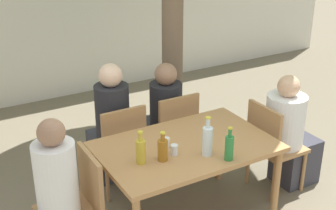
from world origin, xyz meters
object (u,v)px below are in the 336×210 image
person_seated_3 (162,120)px  drinking_glass_1 (174,150)px  dining_table_front (186,153)px  amber_bottle_2 (163,149)px  patio_chair_2 (120,143)px  person_seated_2 (110,129)px  person_seated_0 (47,208)px  oil_cruet_0 (141,151)px  patio_chair_3 (173,130)px  drinking_glass_0 (166,142)px  patio_chair_1 (271,142)px  water_bottle_3 (207,140)px  person_seated_1 (290,136)px  green_bottle_1 (229,147)px  patio_chair_0 (78,202)px

person_seated_3 → drinking_glass_1: bearing=65.9°
dining_table_front → amber_bottle_2: 0.36m
dining_table_front → patio_chair_2: 0.78m
dining_table_front → person_seated_3: 1.00m
dining_table_front → person_seated_2: person_seated_2 is taller
person_seated_0 → dining_table_front: bearing=90.0°
person_seated_3 → oil_cruet_0: 1.32m
patio_chair_3 → person_seated_3: (0.00, 0.24, 0.01)m
drinking_glass_0 → patio_chair_1: bearing=-2.7°
patio_chair_1 → water_bottle_3: 1.01m
person_seated_2 → person_seated_3: bearing=-179.3°
drinking_glass_1 → person_seated_1: bearing=3.9°
dining_table_front → patio_chair_2: size_ratio=1.60×
amber_bottle_2 → drinking_glass_1: bearing=14.3°
oil_cruet_0 → water_bottle_3: (0.52, -0.15, 0.02)m
person_seated_2 → person_seated_3: person_seated_2 is taller
dining_table_front → oil_cruet_0: (-0.46, -0.08, 0.19)m
patio_chair_1 → green_bottle_1: bearing=115.1°
person_seated_3 → drinking_glass_0: 1.04m
drinking_glass_0 → green_bottle_1: bearing=-52.8°
person_seated_2 → patio_chair_2: bearing=90.0°
person_seated_0 → person_seated_3: (1.50, 0.94, -0.03)m
patio_chair_1 → person_seated_0: size_ratio=0.73×
patio_chair_1 → person_seated_3: (-0.67, 0.94, 0.01)m
drinking_glass_1 → water_bottle_3: bearing=-30.6°
green_bottle_1 → person_seated_1: bearing=20.0°
person_seated_3 → oil_cruet_0: person_seated_3 is taller
green_bottle_1 → drinking_glass_1: size_ratio=3.28×
person_seated_3 → person_seated_1: bearing=133.9°
water_bottle_3 → person_seated_3: bearing=78.6°
water_bottle_3 → drinking_glass_1: bearing=149.4°
patio_chair_2 → drinking_glass_0: bearing=101.1°
patio_chair_3 → person_seated_0: 1.65m
patio_chair_1 → person_seated_2: bearing=53.4°
patio_chair_1 → person_seated_3: 1.16m
patio_chair_0 → person_seated_2: (0.67, 0.94, 0.05)m
patio_chair_1 → drinking_glass_1: (-1.14, -0.09, 0.28)m
patio_chair_3 → drinking_glass_0: 0.85m
patio_chair_1 → patio_chair_3: size_ratio=1.00×
patio_chair_0 → oil_cruet_0: (0.51, -0.08, 0.34)m
person_seated_3 → water_bottle_3: 1.25m
person_seated_2 → patio_chair_1: bearing=143.4°
water_bottle_3 → drinking_glass_0: size_ratio=4.14×
water_bottle_3 → oil_cruet_0: bearing=163.9°
amber_bottle_2 → water_bottle_3: 0.37m
person_seated_2 → water_bottle_3: size_ratio=3.81×
patio_chair_1 → green_bottle_1: (-0.81, -0.38, 0.35)m
patio_chair_2 → person_seated_3: bearing=-157.9°
oil_cruet_0 → patio_chair_2: bearing=77.9°
patio_chair_1 → amber_bottle_2: bearing=95.7°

